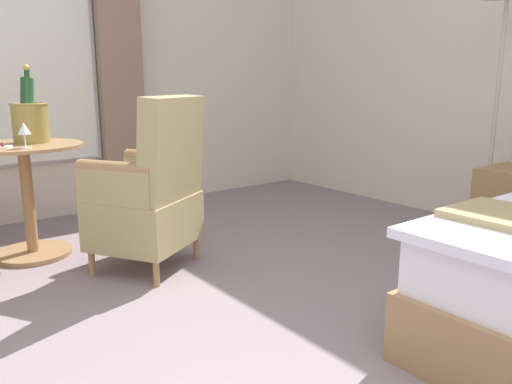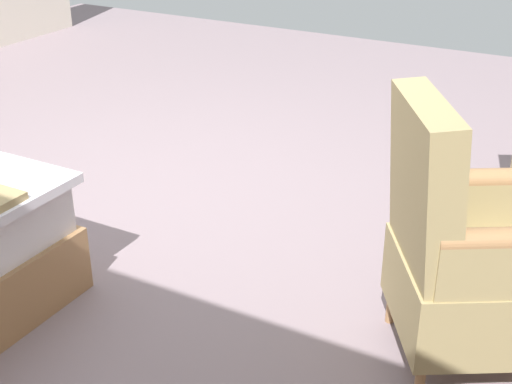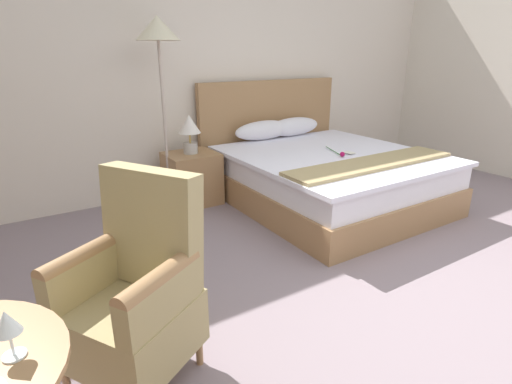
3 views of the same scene
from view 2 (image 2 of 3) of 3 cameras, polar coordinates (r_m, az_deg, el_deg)
ground_plane at (r=3.84m, az=-8.26°, el=-1.16°), size 8.01×8.01×0.00m
armchair_by_window at (r=2.60m, az=16.03°, el=-4.84°), size 0.73×0.73×1.01m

